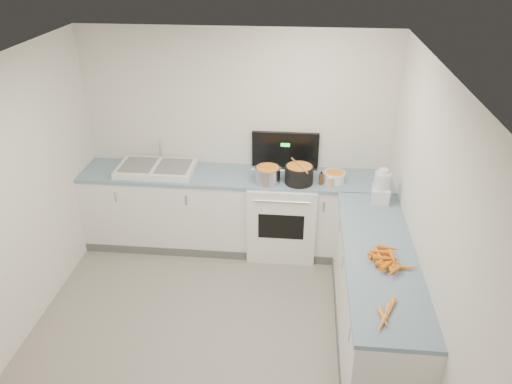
# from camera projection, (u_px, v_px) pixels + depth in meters

# --- Properties ---
(floor) EXTENTS (3.50, 4.00, 0.00)m
(floor) POSITION_uv_depth(u_px,v_px,m) (212.00, 348.00, 4.54)
(floor) COLOR gray
(floor) RESTS_ON ground
(ceiling) EXTENTS (3.50, 4.00, 0.00)m
(ceiling) POSITION_uv_depth(u_px,v_px,m) (196.00, 76.00, 3.38)
(ceiling) COLOR silver
(ceiling) RESTS_ON ground
(wall_back) EXTENTS (3.50, 0.00, 2.50)m
(wall_back) POSITION_uv_depth(u_px,v_px,m) (238.00, 139.00, 5.72)
(wall_back) COLOR silver
(wall_back) RESTS_ON ground
(wall_right) EXTENTS (0.00, 4.00, 2.50)m
(wall_right) POSITION_uv_depth(u_px,v_px,m) (430.00, 244.00, 3.81)
(wall_right) COLOR silver
(wall_right) RESTS_ON ground
(counter_back) EXTENTS (3.50, 0.62, 0.94)m
(counter_back) POSITION_uv_depth(u_px,v_px,m) (235.00, 211.00, 5.82)
(counter_back) COLOR white
(counter_back) RESTS_ON ground
(counter_right) EXTENTS (0.62, 2.20, 0.94)m
(counter_right) POSITION_uv_depth(u_px,v_px,m) (375.00, 296.00, 4.46)
(counter_right) COLOR white
(counter_right) RESTS_ON ground
(stove) EXTENTS (0.76, 0.65, 1.36)m
(stove) POSITION_uv_depth(u_px,v_px,m) (282.00, 213.00, 5.76)
(stove) COLOR white
(stove) RESTS_ON ground
(sink) EXTENTS (0.86, 0.52, 0.31)m
(sink) POSITION_uv_depth(u_px,v_px,m) (156.00, 168.00, 5.66)
(sink) COLOR white
(sink) RESTS_ON counter_back
(steel_pot) EXTENTS (0.35, 0.35, 0.20)m
(steel_pot) POSITION_uv_depth(u_px,v_px,m) (268.00, 176.00, 5.39)
(steel_pot) COLOR silver
(steel_pot) RESTS_ON stove
(black_pot) EXTENTS (0.39, 0.39, 0.22)m
(black_pot) POSITION_uv_depth(u_px,v_px,m) (299.00, 175.00, 5.38)
(black_pot) COLOR black
(black_pot) RESTS_ON stove
(wooden_spoon) EXTENTS (0.20, 0.38, 0.02)m
(wooden_spoon) POSITION_uv_depth(u_px,v_px,m) (299.00, 165.00, 5.32)
(wooden_spoon) COLOR #AD7A47
(wooden_spoon) RESTS_ON black_pot
(mixing_bowl) EXTENTS (0.28, 0.28, 0.11)m
(mixing_bowl) POSITION_uv_depth(u_px,v_px,m) (334.00, 177.00, 5.43)
(mixing_bowl) COLOR white
(mixing_bowl) RESTS_ON counter_back
(extract_bottle) EXTENTS (0.05, 0.05, 0.12)m
(extract_bottle) POSITION_uv_depth(u_px,v_px,m) (321.00, 179.00, 5.36)
(extract_bottle) COLOR #593319
(extract_bottle) RESTS_ON counter_back
(spice_jar) EXTENTS (0.06, 0.06, 0.10)m
(spice_jar) POSITION_uv_depth(u_px,v_px,m) (330.00, 182.00, 5.32)
(spice_jar) COLOR #E5B266
(spice_jar) RESTS_ON counter_back
(food_processor) EXTENTS (0.19, 0.23, 0.35)m
(food_processor) POSITION_uv_depth(u_px,v_px,m) (381.00, 188.00, 4.99)
(food_processor) COLOR white
(food_processor) RESTS_ON counter_right
(carrot_pile) EXTENTS (0.41, 0.44, 0.09)m
(carrot_pile) POSITION_uv_depth(u_px,v_px,m) (386.00, 260.00, 4.10)
(carrot_pile) COLOR orange
(carrot_pile) RESTS_ON counter_right
(peeled_carrots) EXTENTS (0.19, 0.37, 0.04)m
(peeled_carrots) POSITION_uv_depth(u_px,v_px,m) (386.00, 315.00, 3.54)
(peeled_carrots) COLOR orange
(peeled_carrots) RESTS_ON counter_right
(peelings) EXTENTS (0.21, 0.26, 0.01)m
(peelings) POSITION_uv_depth(u_px,v_px,m) (133.00, 165.00, 5.64)
(peelings) COLOR tan
(peelings) RESTS_ON sink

